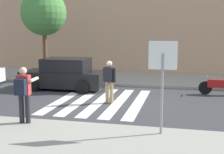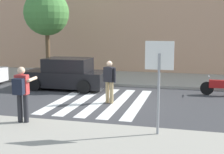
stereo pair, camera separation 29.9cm
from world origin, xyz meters
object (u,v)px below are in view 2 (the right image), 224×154
object	(u,v)px
parked_car_black	(66,75)
motorcycle	(220,86)
photographer_with_backpack	(22,90)
pedestrian_crossing	(109,79)
stop_sign	(159,67)
street_tree_west	(47,13)

from	to	relation	value
parked_car_black	motorcycle	bearing A→B (deg)	2.34
photographer_with_backpack	pedestrian_crossing	size ratio (longest dim) A/B	1.00
stop_sign	photographer_with_backpack	distance (m)	4.22
photographer_with_backpack	motorcycle	size ratio (longest dim) A/B	0.98
parked_car_black	street_tree_west	world-z (taller)	street_tree_west
stop_sign	pedestrian_crossing	xyz separation A→B (m)	(-2.34, 3.66, -1.02)
street_tree_west	motorcycle	bearing A→B (deg)	-11.00
motorcycle	street_tree_west	size ratio (longest dim) A/B	0.35
stop_sign	street_tree_west	bearing A→B (deg)	131.53
photographer_with_backpack	street_tree_west	distance (m)	9.09
stop_sign	photographer_with_backpack	size ratio (longest dim) A/B	1.47
street_tree_west	pedestrian_crossing	bearing A→B (deg)	-42.65
photographer_with_backpack	pedestrian_crossing	bearing A→B (deg)	63.75
pedestrian_crossing	parked_car_black	bearing A→B (deg)	140.43
stop_sign	street_tree_west	xyz separation A→B (m)	(-7.21, 8.14, 1.86)
stop_sign	pedestrian_crossing	bearing A→B (deg)	122.65
motorcycle	street_tree_west	bearing A→B (deg)	169.00
pedestrian_crossing	street_tree_west	world-z (taller)	street_tree_west
stop_sign	motorcycle	world-z (taller)	stop_sign
pedestrian_crossing	parked_car_black	size ratio (longest dim) A/B	0.42
parked_car_black	motorcycle	size ratio (longest dim) A/B	2.33
motorcycle	stop_sign	bearing A→B (deg)	-108.57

